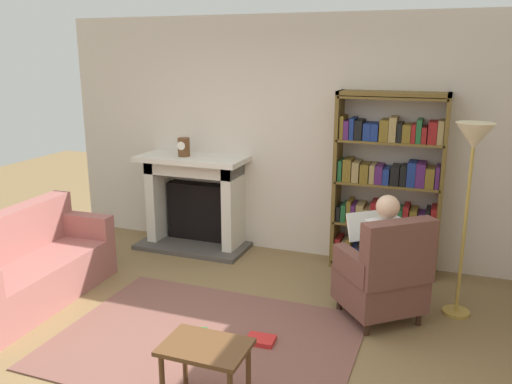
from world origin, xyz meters
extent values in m
plane|color=olive|center=(0.00, 0.00, 0.00)|extent=(14.00, 14.00, 0.00)
cube|color=beige|center=(0.00, 2.55, 1.35)|extent=(5.60, 0.10, 2.70)
cube|color=brown|center=(0.00, 0.30, 0.01)|extent=(2.40, 1.80, 0.01)
cube|color=#4C4742|center=(-1.09, 2.18, 0.03)|extent=(1.32, 0.64, 0.05)
cube|color=black|center=(-1.09, 2.40, 0.40)|extent=(0.80, 0.20, 0.70)
cube|color=silver|center=(-1.59, 2.28, 0.53)|extent=(0.12, 0.44, 1.06)
cube|color=silver|center=(-0.59, 2.28, 0.53)|extent=(0.12, 0.44, 1.06)
cube|color=silver|center=(-1.09, 2.28, 0.98)|extent=(1.12, 0.44, 0.16)
cube|color=silver|center=(-1.09, 2.22, 1.09)|extent=(1.28, 0.56, 0.06)
cylinder|color=brown|center=(-1.17, 2.20, 1.23)|extent=(0.14, 0.14, 0.22)
cylinder|color=white|center=(-1.17, 2.14, 1.25)|extent=(0.10, 0.01, 0.10)
cube|color=brown|center=(0.61, 2.34, 0.95)|extent=(0.04, 0.32, 1.91)
cube|color=brown|center=(1.68, 2.34, 0.95)|extent=(0.04, 0.32, 1.91)
cube|color=brown|center=(1.15, 2.34, 1.89)|extent=(1.12, 0.32, 0.04)
cube|color=brown|center=(1.15, 2.34, 0.06)|extent=(1.08, 0.32, 0.02)
cube|color=maroon|center=(0.67, 2.33, 0.19)|extent=(0.06, 0.26, 0.25)
cube|color=#997F4C|center=(0.73, 2.33, 0.18)|extent=(0.05, 0.26, 0.22)
cube|color=brown|center=(0.78, 2.33, 0.20)|extent=(0.05, 0.26, 0.26)
cube|color=navy|center=(0.84, 2.33, 0.15)|extent=(0.05, 0.26, 0.16)
cube|color=black|center=(0.90, 2.33, 0.17)|extent=(0.05, 0.26, 0.20)
cube|color=brown|center=(0.97, 2.33, 0.19)|extent=(0.07, 0.26, 0.24)
cube|color=navy|center=(1.04, 2.33, 0.16)|extent=(0.06, 0.26, 0.18)
cube|color=brown|center=(1.11, 2.33, 0.18)|extent=(0.07, 0.26, 0.21)
cube|color=#4C1E59|center=(1.19, 2.33, 0.17)|extent=(0.08, 0.26, 0.19)
cube|color=brown|center=(1.29, 2.33, 0.20)|extent=(0.09, 0.26, 0.25)
cube|color=#1E592D|center=(1.38, 2.33, 0.18)|extent=(0.09, 0.26, 0.21)
cube|color=navy|center=(1.45, 2.33, 0.16)|extent=(0.04, 0.26, 0.18)
cube|color=#4C1E59|center=(1.51, 2.33, 0.19)|extent=(0.08, 0.26, 0.23)
cube|color=#1E592D|center=(1.59, 2.33, 0.17)|extent=(0.05, 0.26, 0.19)
cube|color=#4C1E59|center=(1.64, 2.33, 0.19)|extent=(0.04, 0.26, 0.23)
cube|color=brown|center=(1.15, 2.34, 0.51)|extent=(1.08, 0.32, 0.02)
cube|color=black|center=(0.66, 2.33, 0.60)|extent=(0.04, 0.26, 0.16)
cube|color=#1E592D|center=(0.71, 2.33, 0.61)|extent=(0.05, 0.26, 0.18)
cube|color=brown|center=(0.77, 2.33, 0.64)|extent=(0.05, 0.26, 0.23)
cube|color=#4C1E59|center=(0.82, 2.33, 0.62)|extent=(0.04, 0.26, 0.20)
cube|color=#997F4C|center=(0.89, 2.33, 0.62)|extent=(0.08, 0.26, 0.21)
cube|color=#997F4C|center=(0.96, 2.33, 0.60)|extent=(0.06, 0.26, 0.16)
cube|color=maroon|center=(1.03, 2.33, 0.64)|extent=(0.06, 0.26, 0.24)
cube|color=black|center=(1.10, 2.33, 0.61)|extent=(0.06, 0.26, 0.18)
cube|color=#1E592D|center=(1.16, 2.33, 0.64)|extent=(0.05, 0.26, 0.24)
cube|color=maroon|center=(1.22, 2.33, 0.62)|extent=(0.07, 0.26, 0.21)
cube|color=#1E592D|center=(1.29, 2.33, 0.62)|extent=(0.06, 0.26, 0.19)
cube|color=maroon|center=(1.36, 2.33, 0.64)|extent=(0.06, 0.26, 0.23)
cube|color=brown|center=(1.43, 2.33, 0.62)|extent=(0.07, 0.26, 0.20)
cube|color=#4C1E59|center=(1.51, 2.33, 0.60)|extent=(0.07, 0.26, 0.17)
cube|color=black|center=(1.58, 2.33, 0.63)|extent=(0.04, 0.26, 0.22)
cube|color=maroon|center=(1.64, 2.33, 0.64)|extent=(0.07, 0.26, 0.24)
cube|color=brown|center=(1.15, 2.34, 0.95)|extent=(1.08, 0.32, 0.02)
cube|color=#1E592D|center=(0.66, 2.33, 1.08)|extent=(0.04, 0.26, 0.22)
cube|color=brown|center=(0.73, 2.33, 1.08)|extent=(0.09, 0.26, 0.24)
cube|color=#997F4C|center=(0.82, 2.33, 1.07)|extent=(0.07, 0.26, 0.21)
cube|color=brown|center=(0.91, 2.33, 1.06)|extent=(0.09, 0.26, 0.20)
cube|color=#997F4C|center=(0.99, 2.33, 1.06)|extent=(0.05, 0.26, 0.20)
cube|color=#4C1E59|center=(1.06, 2.33, 1.06)|extent=(0.08, 0.26, 0.19)
cube|color=navy|center=(1.14, 2.33, 1.05)|extent=(0.06, 0.26, 0.17)
cube|color=black|center=(1.22, 2.33, 1.06)|extent=(0.09, 0.26, 0.20)
cube|color=black|center=(1.31, 2.33, 1.07)|extent=(0.06, 0.26, 0.20)
cube|color=navy|center=(1.39, 2.33, 1.09)|extent=(0.08, 0.26, 0.25)
cube|color=#4C1E59|center=(1.47, 2.33, 1.09)|extent=(0.09, 0.26, 0.24)
cube|color=brown|center=(1.57, 2.33, 1.07)|extent=(0.09, 0.26, 0.20)
cube|color=#4C1E59|center=(1.64, 2.33, 1.08)|extent=(0.04, 0.26, 0.22)
cube|color=brown|center=(1.15, 2.34, 1.40)|extent=(1.08, 0.32, 0.02)
cube|color=brown|center=(0.66, 2.33, 1.53)|extent=(0.04, 0.26, 0.24)
cube|color=#4C1E59|center=(0.71, 2.33, 1.51)|extent=(0.05, 0.26, 0.19)
cube|color=navy|center=(0.76, 2.33, 1.52)|extent=(0.05, 0.26, 0.22)
cube|color=black|center=(0.83, 2.33, 1.52)|extent=(0.08, 0.26, 0.20)
cube|color=navy|center=(0.92, 2.33, 1.50)|extent=(0.07, 0.26, 0.18)
cube|color=navy|center=(1.00, 2.33, 1.50)|extent=(0.07, 0.26, 0.17)
cube|color=brown|center=(1.09, 2.33, 1.52)|extent=(0.09, 0.26, 0.22)
cube|color=#997F4C|center=(1.17, 2.33, 1.54)|extent=(0.07, 0.26, 0.25)
cube|color=black|center=(1.24, 2.33, 1.51)|extent=(0.05, 0.26, 0.19)
cube|color=brown|center=(1.31, 2.33, 1.50)|extent=(0.08, 0.26, 0.18)
cube|color=maroon|center=(1.38, 2.33, 1.51)|extent=(0.04, 0.26, 0.19)
cube|color=#1E592D|center=(1.43, 2.33, 1.53)|extent=(0.05, 0.26, 0.23)
cube|color=maroon|center=(1.48, 2.33, 1.49)|extent=(0.05, 0.26, 0.16)
cube|color=maroon|center=(1.56, 2.33, 1.52)|extent=(0.08, 0.26, 0.22)
cube|color=#997F4C|center=(1.63, 2.33, 1.53)|extent=(0.06, 0.26, 0.23)
cube|color=brown|center=(1.15, 2.34, 1.85)|extent=(1.08, 0.32, 0.02)
cylinder|color=#331E14|center=(1.30, 1.56, 0.06)|extent=(0.05, 0.05, 0.12)
cylinder|color=#331E14|center=(0.91, 1.23, 0.06)|extent=(0.05, 0.05, 0.12)
cylinder|color=#331E14|center=(1.61, 1.19, 0.06)|extent=(0.05, 0.05, 0.12)
cylinder|color=#331E14|center=(1.22, 0.86, 0.06)|extent=(0.05, 0.05, 0.12)
cube|color=brown|center=(1.26, 1.21, 0.27)|extent=(0.88, 0.87, 0.30)
cube|color=brown|center=(1.41, 1.03, 0.70)|extent=(0.59, 0.53, 0.55)
cube|color=brown|center=(1.47, 1.38, 0.53)|extent=(0.44, 0.49, 0.22)
cube|color=brown|center=(1.05, 1.04, 0.53)|extent=(0.44, 0.49, 0.22)
cube|color=silver|center=(1.29, 1.17, 0.67)|extent=(0.37, 0.36, 0.50)
sphere|color=#D8AD8C|center=(1.29, 1.17, 1.04)|extent=(0.20, 0.20, 0.20)
cube|color=#191E3F|center=(1.22, 1.38, 0.47)|extent=(0.35, 0.38, 0.12)
cube|color=#191E3F|center=(1.10, 1.27, 0.47)|extent=(0.35, 0.38, 0.12)
cylinder|color=#191E3F|center=(1.10, 1.52, 0.21)|extent=(0.10, 0.10, 0.42)
cylinder|color=#191E3F|center=(0.98, 1.42, 0.21)|extent=(0.10, 0.10, 0.42)
cube|color=white|center=(1.08, 1.42, 0.77)|extent=(0.35, 0.31, 0.25)
cube|color=#9E5D56|center=(-1.83, 0.38, 0.20)|extent=(0.76, 1.73, 0.40)
cube|color=#9E5D56|center=(-2.10, 0.37, 0.62)|extent=(0.26, 1.71, 0.45)
cube|color=#9E5D56|center=(-1.86, 1.15, 0.52)|extent=(0.71, 0.19, 0.24)
cube|color=brown|center=(0.38, -0.46, 0.45)|extent=(0.56, 0.39, 0.03)
cylinder|color=brown|center=(0.14, -0.61, 0.22)|extent=(0.04, 0.04, 0.43)
cylinder|color=brown|center=(0.14, -0.30, 0.22)|extent=(0.04, 0.04, 0.43)
cylinder|color=brown|center=(0.61, -0.30, 0.22)|extent=(0.04, 0.04, 0.43)
cube|color=red|center=(0.43, 0.42, 0.03)|extent=(0.24, 0.18, 0.04)
cube|color=#267233|center=(-0.12, 0.32, 0.03)|extent=(0.25, 0.21, 0.04)
cylinder|color=#B7933F|center=(1.91, 1.52, 0.01)|extent=(0.24, 0.24, 0.03)
cylinder|color=#B7933F|center=(1.91, 1.52, 0.77)|extent=(0.03, 0.03, 1.49)
cone|color=beige|center=(1.91, 1.52, 1.62)|extent=(0.32, 0.32, 0.22)
camera|label=1|loc=(1.75, -3.19, 2.29)|focal=37.15mm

